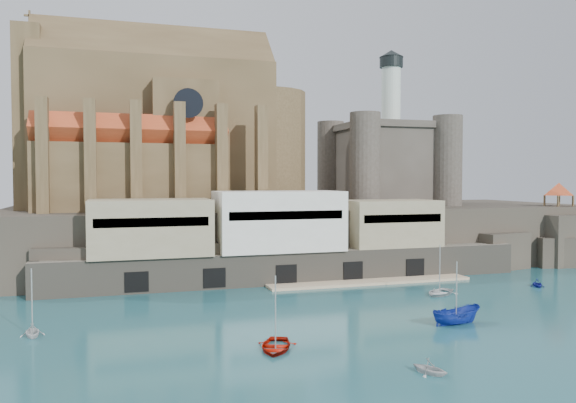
% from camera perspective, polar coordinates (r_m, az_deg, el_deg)
% --- Properties ---
extents(ground, '(300.00, 300.00, 0.00)m').
position_cam_1_polar(ground, '(64.80, 13.65, -10.92)').
color(ground, '#1A4F57').
rests_on(ground, ground).
extents(promontory, '(100.00, 36.00, 10.00)m').
position_cam_1_polar(promontory, '(99.43, 1.93, -3.38)').
color(promontory, '#2A251F').
rests_on(promontory, ground).
extents(quay, '(70.00, 12.00, 13.05)m').
position_cam_1_polar(quay, '(80.87, -1.04, -3.87)').
color(quay, '#6D6557').
rests_on(quay, ground).
extents(church, '(47.00, 25.93, 30.51)m').
position_cam_1_polar(church, '(96.72, -12.19, 6.62)').
color(church, brown).
rests_on(church, promontory).
extents(castle_keep, '(21.20, 21.20, 29.30)m').
position_cam_1_polar(castle_keep, '(106.93, 9.93, 4.17)').
color(castle_keep, '#403A32').
rests_on(castle_keep, promontory).
extents(rock_outcrop, '(14.50, 10.50, 8.70)m').
position_cam_1_polar(rock_outcrop, '(109.74, 25.78, -3.55)').
color(rock_outcrop, '#2A251F').
rests_on(rock_outcrop, ground).
extents(pavilion, '(6.40, 6.40, 5.40)m').
position_cam_1_polar(pavilion, '(109.35, 25.81, 1.01)').
color(pavilion, brown).
rests_on(pavilion, rock_outcrop).
extents(boat_0, '(3.96, 2.44, 5.34)m').
position_cam_1_polar(boat_0, '(50.29, -1.28, -14.75)').
color(boat_0, '#A60F02').
rests_on(boat_0, ground).
extents(boat_1, '(2.92, 2.53, 2.90)m').
position_cam_1_polar(boat_1, '(45.68, 14.21, -16.60)').
color(boat_1, silver).
rests_on(boat_1, ground).
extents(boat_2, '(2.40, 2.35, 5.69)m').
position_cam_1_polar(boat_2, '(60.75, 16.71, -11.85)').
color(boat_2, '#162D98').
rests_on(boat_2, ground).
extents(boat_4, '(2.88, 2.02, 3.07)m').
position_cam_1_polar(boat_4, '(59.11, -24.52, -12.35)').
color(boat_4, silver).
rests_on(boat_4, ground).
extents(boat_6, '(3.09, 3.80, 5.38)m').
position_cam_1_polar(boat_6, '(75.21, 15.14, -9.09)').
color(boat_6, silver).
rests_on(boat_6, ground).
extents(boat_7, '(2.77, 2.38, 2.75)m').
position_cam_1_polar(boat_7, '(84.96, 23.98, -7.90)').
color(boat_7, navy).
rests_on(boat_7, ground).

